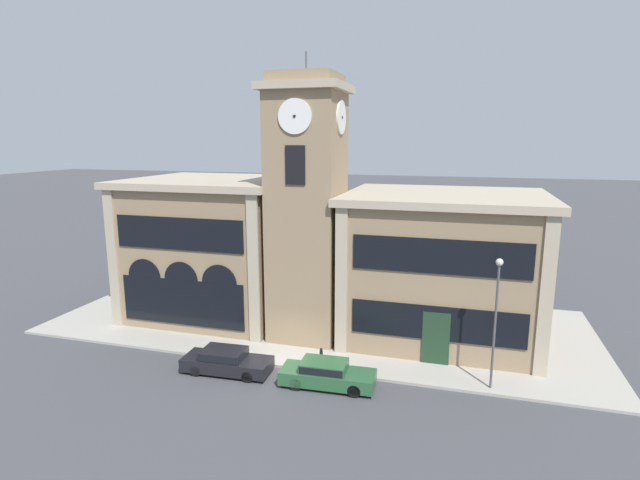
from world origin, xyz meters
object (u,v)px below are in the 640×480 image
Objects in this scene: parked_car_mid at (326,373)px; street_lamp at (496,306)px; parked_car_near at (226,360)px; bollard at (321,357)px.

street_lamp is (8.11, 1.90, 3.76)m from parked_car_mid.
parked_car_near is 5.22m from bollard.
parked_car_near is at bearing -158.71° from bollard.
parked_car_near is 14.43m from street_lamp.
bollard is at bearing -179.93° from street_lamp.
parked_car_mid is 4.65× the size of bollard.
parked_car_mid is (5.69, -0.00, 0.03)m from parked_car_near.
parked_car_mid reaches higher than parked_car_near.
bollard is (-8.93, -0.01, -3.81)m from street_lamp.
parked_car_near is 4.62× the size of bollard.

